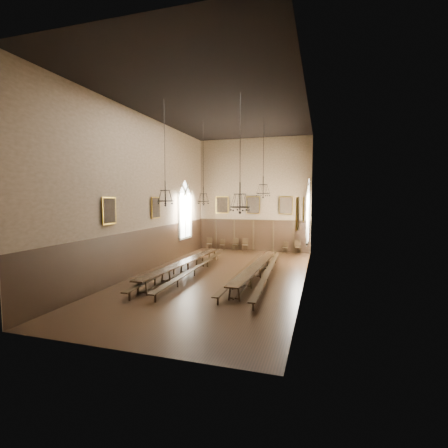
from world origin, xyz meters
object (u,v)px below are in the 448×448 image
at_px(bench_left_outer, 174,269).
at_px(chandelier_back_right, 263,188).
at_px(chair_1, 222,247).
at_px(chandelier_back_left, 203,195).
at_px(bench_left_inner, 194,271).
at_px(chair_0, 209,246).
at_px(bench_right_outer, 267,275).
at_px(chair_7, 298,250).
at_px(table_right, 256,272).
at_px(table_left, 185,267).
at_px(chair_2, 235,247).
at_px(chair_3, 245,247).
at_px(chandelier_front_left, 165,194).
at_px(chandelier_front_right, 240,200).
at_px(bench_right_inner, 244,273).
at_px(chair_6, 285,250).

distance_m(bench_left_outer, chandelier_back_right, 7.01).
distance_m(chair_1, chandelier_back_left, 7.32).
relative_size(chair_1, chandelier_back_left, 0.17).
height_order(bench_left_inner, chair_0, chair_0).
bearing_deg(bench_right_outer, chair_7, 83.78).
relative_size(table_right, chandelier_back_left, 1.79).
bearing_deg(chandelier_back_left, bench_left_outer, -104.45).
xyz_separation_m(bench_left_inner, chandelier_back_left, (-0.52, 2.83, 4.17)).
relative_size(table_left, chair_2, 9.38).
height_order(chair_1, chair_2, chair_2).
distance_m(chair_1, chandelier_back_right, 8.78).
distance_m(chair_0, chair_3, 3.03).
distance_m(chandelier_back_left, chandelier_back_right, 3.83).
distance_m(chair_2, chair_3, 0.81).
height_order(bench_left_inner, chandelier_back_right, chandelier_back_right).
bearing_deg(chandelier_front_left, chair_2, 86.78).
height_order(table_right, bench_right_outer, table_right).
distance_m(bench_left_inner, chandelier_front_right, 5.35).
distance_m(bench_left_outer, chair_7, 10.81).
distance_m(table_left, chair_2, 8.60).
height_order(chandelier_back_right, chandelier_front_right, same).
bearing_deg(chair_2, bench_left_outer, -98.31).
height_order(bench_right_outer, chair_3, chair_3).
bearing_deg(table_right, bench_right_inner, -162.20).
relative_size(chair_0, chair_7, 0.92).
bearing_deg(bench_left_outer, chandelier_back_left, 75.55).
height_order(bench_left_inner, chair_6, chair_6).
bearing_deg(bench_right_outer, chandelier_front_left, -153.99).
bearing_deg(table_left, chair_2, 85.44).
xyz_separation_m(bench_left_outer, bench_left_inner, (1.25, 0.01, -0.01)).
bearing_deg(table_right, chandelier_back_left, 149.20).
relative_size(chair_0, chair_2, 0.96).
xyz_separation_m(bench_right_inner, chandelier_front_right, (0.35, -2.29, 3.93)).
relative_size(chair_1, chandelier_front_left, 0.18).
bearing_deg(chair_7, bench_right_outer, -114.64).
relative_size(chair_0, chair_1, 1.09).
bearing_deg(bench_left_inner, chandelier_front_right, -32.71).
relative_size(bench_right_inner, chair_7, 9.51).
xyz_separation_m(bench_right_inner, chair_7, (2.25, 8.53, 0.03)).
bearing_deg(chair_3, table_right, -81.61).
height_order(bench_right_inner, chair_3, chair_3).
height_order(chair_2, chandelier_back_right, chandelier_back_right).
xyz_separation_m(table_left, chair_2, (0.68, 8.57, -0.06)).
relative_size(table_left, chandelier_front_left, 1.88).
xyz_separation_m(chair_2, chandelier_back_left, (-0.49, -6.03, 4.16)).
bearing_deg(chair_0, chair_3, -8.80).
bearing_deg(table_left, table_right, 3.34).
bearing_deg(chandelier_back_right, chandelier_front_left, -129.02).
bearing_deg(chair_3, chair_6, -8.84).
relative_size(bench_right_outer, chandelier_front_right, 1.92).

